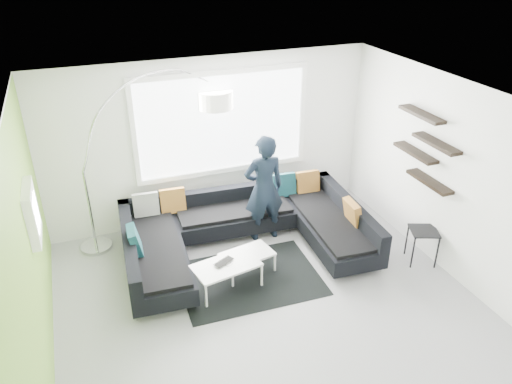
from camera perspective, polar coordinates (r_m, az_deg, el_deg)
ground at (r=7.01m, az=1.13°, el=-12.17°), size 5.50×5.50×0.00m
room_shell at (r=6.20m, az=0.90°, el=2.04°), size 5.54×5.04×2.82m
sectional_sofa at (r=7.69m, az=-1.13°, el=-4.94°), size 3.79×2.49×0.79m
rug at (r=7.37m, az=-0.77°, el=-9.85°), size 2.05×1.52×0.01m
coffee_table at (r=7.25m, az=-2.18°, el=-8.72°), size 1.29×0.89×0.39m
arc_lamp at (r=7.78m, az=-19.14°, el=2.20°), size 2.58×1.07×2.69m
side_table at (r=7.98m, az=18.39°, el=-5.84°), size 0.52×0.52×0.55m
person at (r=7.86m, az=0.91°, el=0.40°), size 0.67×0.46×1.78m
laptop at (r=7.00m, az=-3.46°, el=-8.14°), size 0.47×0.45×0.02m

